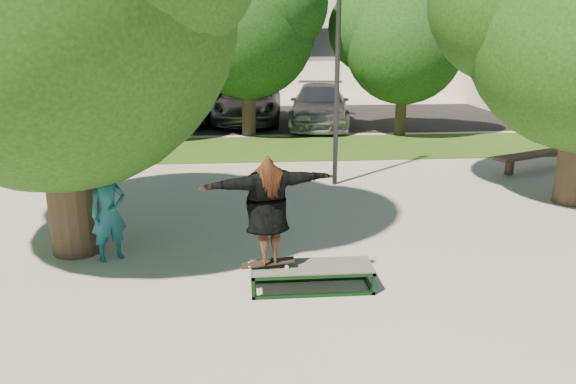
{
  "coord_description": "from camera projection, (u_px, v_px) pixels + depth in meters",
  "views": [
    {
      "loc": [
        -1.33,
        -8.42,
        3.73
      ],
      "look_at": [
        -0.55,
        0.6,
        1.1
      ],
      "focal_mm": 35.0,
      "sensor_mm": 36.0,
      "label": 1
    }
  ],
  "objects": [
    {
      "name": "ground",
      "position": [
        325.0,
        266.0,
        9.21
      ],
      "size": [
        120.0,
        120.0,
        0.0
      ],
      "primitive_type": "plane",
      "color": "gray",
      "rests_on": "ground"
    },
    {
      "name": "grass_strip",
      "position": [
        312.0,
        147.0,
        18.38
      ],
      "size": [
        30.0,
        4.0,
        0.02
      ],
      "primitive_type": "cube",
      "color": "#244915",
      "rests_on": "ground"
    },
    {
      "name": "asphalt_strip",
      "position": [
        270.0,
        118.0,
        24.52
      ],
      "size": [
        40.0,
        8.0,
        0.01
      ],
      "primitive_type": "cube",
      "color": "black",
      "rests_on": "ground"
    },
    {
      "name": "bg_tree_left",
      "position": [
        76.0,
        29.0,
        18.22
      ],
      "size": [
        5.28,
        4.51,
        5.77
      ],
      "color": "#38281E",
      "rests_on": "ground"
    },
    {
      "name": "bg_tree_mid",
      "position": [
        245.0,
        21.0,
        19.56
      ],
      "size": [
        5.76,
        4.92,
        6.24
      ],
      "color": "#38281E",
      "rests_on": "ground"
    },
    {
      "name": "bg_tree_right",
      "position": [
        403.0,
        36.0,
        19.67
      ],
      "size": [
        5.04,
        4.31,
        5.43
      ],
      "color": "#38281E",
      "rests_on": "ground"
    },
    {
      "name": "lamppost",
      "position": [
        338.0,
        55.0,
        13.2
      ],
      "size": [
        0.25,
        0.15,
        6.11
      ],
      "color": "#2D2D30",
      "rests_on": "ground"
    },
    {
      "name": "grind_box",
      "position": [
        312.0,
        277.0,
        8.34
      ],
      "size": [
        1.8,
        0.6,
        0.38
      ],
      "color": "black",
      "rests_on": "ground"
    },
    {
      "name": "skater_rig",
      "position": [
        267.0,
        210.0,
        7.99
      ],
      "size": [
        2.04,
        1.02,
        1.68
      ],
      "rotation": [
        0.0,
        0.0,
        3.4
      ],
      "color": "white",
      "rests_on": "grind_box"
    },
    {
      "name": "bystander",
      "position": [
        108.0,
        213.0,
        9.26
      ],
      "size": [
        0.71,
        0.65,
        1.64
      ],
      "primitive_type": "imported",
      "rotation": [
        0.0,
        0.0,
        0.56
      ],
      "color": "#1B5E69",
      "rests_on": "ground"
    },
    {
      "name": "bench",
      "position": [
        540.0,
        155.0,
        15.4
      ],
      "size": [
        3.16,
        1.74,
        0.5
      ],
      "rotation": [
        0.0,
        0.0,
        0.42
      ],
      "color": "#48372B",
      "rests_on": "ground"
    },
    {
      "name": "car_silver_a",
      "position": [
        178.0,
        101.0,
        23.74
      ],
      "size": [
        2.03,
        4.8,
        1.62
      ],
      "primitive_type": "imported",
      "rotation": [
        0.0,
        0.0,
        0.02
      ],
      "color": "#BCBCC2",
      "rests_on": "asphalt_strip"
    },
    {
      "name": "car_dark",
      "position": [
        199.0,
        105.0,
        23.26
      ],
      "size": [
        2.26,
        4.54,
        1.43
      ],
      "primitive_type": "imported",
      "rotation": [
        0.0,
        0.0,
        -0.18
      ],
      "color": "black",
      "rests_on": "asphalt_strip"
    },
    {
      "name": "car_grey",
      "position": [
        248.0,
        103.0,
        23.23
      ],
      "size": [
        3.12,
        5.94,
        1.59
      ],
      "primitive_type": "imported",
      "rotation": [
        0.0,
        0.0,
        -0.08
      ],
      "color": "#57565B",
      "rests_on": "asphalt_strip"
    },
    {
      "name": "car_silver_b",
      "position": [
        320.0,
        105.0,
        22.4
      ],
      "size": [
        3.06,
        5.86,
        1.62
      ],
      "primitive_type": "imported",
      "rotation": [
        0.0,
        0.0,
        -0.15
      ],
      "color": "#9F9EA2",
      "rests_on": "asphalt_strip"
    }
  ]
}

